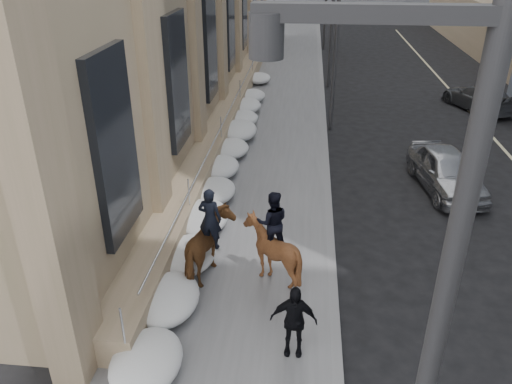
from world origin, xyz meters
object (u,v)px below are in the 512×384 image
at_px(pedestrian, 294,321).
at_px(car_silver, 446,170).
at_px(mounted_horse_left, 209,245).
at_px(mounted_horse_right, 272,246).
at_px(car_grey, 478,98).

bearing_deg(pedestrian, car_silver, 60.17).
xyz_separation_m(mounted_horse_left, pedestrian, (2.34, -2.59, -0.11)).
xyz_separation_m(mounted_horse_right, pedestrian, (0.67, -2.60, -0.17)).
bearing_deg(mounted_horse_right, car_silver, -141.71).
height_order(car_silver, car_grey, car_silver).
height_order(mounted_horse_left, pedestrian, mounted_horse_left).
bearing_deg(car_silver, car_grey, 60.07).
relative_size(mounted_horse_right, pedestrian, 1.47).
height_order(mounted_horse_left, mounted_horse_right, mounted_horse_right).
bearing_deg(car_grey, mounted_horse_right, 36.68).
distance_m(mounted_horse_left, car_grey, 20.24).
height_order(mounted_horse_left, car_grey, mounted_horse_left).
height_order(mounted_horse_right, car_grey, mounted_horse_right).
xyz_separation_m(car_silver, car_grey, (4.04, 10.22, -0.10)).
distance_m(mounted_horse_left, mounted_horse_right, 1.67).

